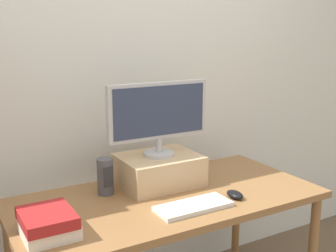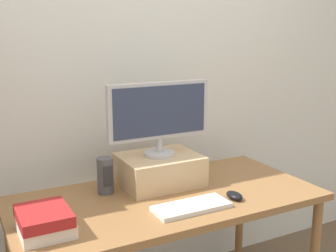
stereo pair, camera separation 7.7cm
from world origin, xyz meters
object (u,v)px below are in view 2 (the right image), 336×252
(riser_box, at_px, (159,170))
(computer_monitor, at_px, (159,114))
(desk, at_px, (167,209))
(desk_speaker, at_px, (105,176))
(computer_mouse, at_px, (234,196))
(book_stack, at_px, (45,222))
(keyboard, at_px, (192,207))

(riser_box, bearing_deg, computer_monitor, -90.00)
(desk, xyz_separation_m, desk_speaker, (-0.26, 0.18, 0.17))
(desk, bearing_deg, desk_speaker, 145.90)
(riser_box, xyz_separation_m, computer_monitor, (-0.00, -0.00, 0.31))
(riser_box, xyz_separation_m, computer_mouse, (0.23, -0.36, -0.06))
(book_stack, xyz_separation_m, desk_speaker, (0.37, 0.31, 0.04))
(book_stack, bearing_deg, desk_speaker, 39.64)
(riser_box, relative_size, keyboard, 1.15)
(computer_monitor, height_order, desk_speaker, computer_monitor)
(riser_box, height_order, keyboard, riser_box)
(computer_mouse, bearing_deg, keyboard, -178.85)
(riser_box, distance_m, book_stack, 0.73)
(computer_mouse, bearing_deg, riser_box, 122.54)
(keyboard, bearing_deg, book_stack, 173.69)
(desk_speaker, bearing_deg, computer_monitor, -2.26)
(book_stack, height_order, desk_speaker, desk_speaker)
(computer_monitor, height_order, keyboard, computer_monitor)
(computer_mouse, distance_m, desk_speaker, 0.65)
(keyboard, bearing_deg, computer_monitor, 87.23)
(riser_box, height_order, desk_speaker, desk_speaker)
(riser_box, bearing_deg, desk, -104.50)
(computer_monitor, bearing_deg, desk_speaker, 177.74)
(computer_monitor, relative_size, book_stack, 2.34)
(desk, relative_size, riser_box, 3.71)
(desk, distance_m, riser_box, 0.23)
(riser_box, height_order, computer_mouse, riser_box)
(computer_monitor, bearing_deg, riser_box, 90.00)
(desk, height_order, desk_speaker, desk_speaker)
(book_stack, distance_m, desk_speaker, 0.48)
(desk, distance_m, book_stack, 0.65)
(computer_monitor, bearing_deg, desk, -104.63)
(keyboard, height_order, book_stack, book_stack)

